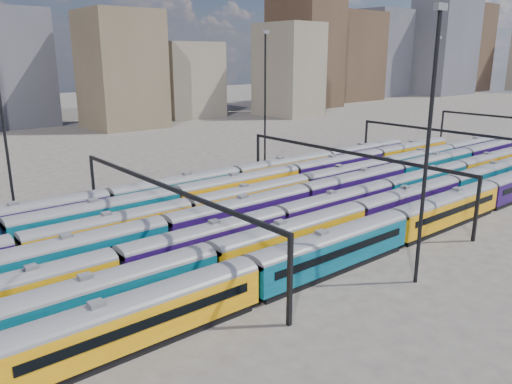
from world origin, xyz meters
TOP-DOWN VIEW (x-y plane):
  - ground at (0.00, 0.00)m, footprint 500.00×500.00m
  - rake_0 at (22.92, -15.00)m, footprint 128.33×3.13m
  - rake_1 at (0.46, -10.00)m, footprint 127.09×3.10m
  - rake_2 at (12.85, -5.00)m, footprint 122.07×2.98m
  - rake_3 at (12.11, 0.00)m, footprint 150.05×3.13m
  - rake_4 at (6.32, 5.00)m, footprint 121.10×2.95m
  - rake_5 at (-12.69, 10.00)m, footprint 129.72×3.16m
  - rake_6 at (-9.45, 15.00)m, footprint 105.73×3.10m
  - gantry_1 at (-20.00, 0.00)m, footprint 0.35×40.35m
  - gantry_2 at (10.00, 0.00)m, footprint 0.35×40.35m
  - gantry_3 at (40.00, 0.00)m, footprint 0.35×40.35m
  - mast_1 at (-30.00, 22.00)m, footprint 1.40×0.50m
  - mast_2 at (-5.00, -22.00)m, footprint 1.40×0.50m
  - mast_3 at (15.00, 24.00)m, footprint 1.40×0.50m
  - mast_5 at (65.00, 20.00)m, footprint 1.40×0.50m
  - skyline at (104.75, 105.73)m, footprint 399.22×60.48m

SIDE VIEW (x-z plane):
  - ground at x=0.00m, z-range 0.00..0.00m
  - rake_4 at x=6.32m, z-range 0.12..5.09m
  - rake_2 at x=12.85m, z-range 0.13..5.14m
  - rake_6 at x=-9.45m, z-range 0.13..5.35m
  - rake_1 at x=0.46m, z-range 0.13..5.35m
  - rake_0 at x=22.92m, z-range 0.13..5.41m
  - rake_3 at x=12.11m, z-range 0.13..5.42m
  - rake_5 at x=-12.69m, z-range 0.13..5.47m
  - gantry_1 at x=-20.00m, z-range 2.78..10.80m
  - gantry_2 at x=10.00m, z-range 2.78..10.80m
  - gantry_3 at x=40.00m, z-range 2.78..10.80m
  - mast_1 at x=-30.00m, z-range 1.17..26.77m
  - mast_2 at x=-5.00m, z-range 1.17..26.77m
  - mast_3 at x=15.00m, z-range 1.17..26.77m
  - mast_5 at x=65.00m, z-range 1.17..26.77m
  - skyline at x=104.75m, z-range -4.18..45.85m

